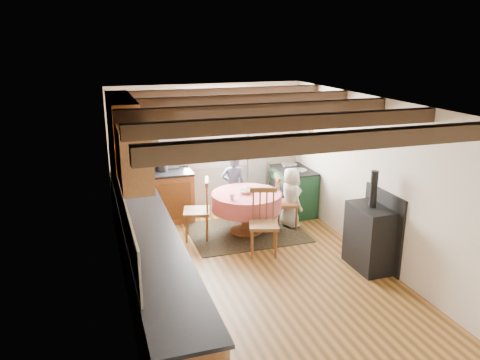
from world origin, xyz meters
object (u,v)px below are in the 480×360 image
object	(u,v)px
child_far	(233,186)
child_right	(291,197)
aga_range	(293,191)
cast_iron_stove	(371,220)
dining_table	(246,213)
cup	(232,197)
chair_right	(286,201)
chair_left	(196,209)
chair_near	(264,223)

from	to	relation	value
child_far	child_right	size ratio (longest dim) A/B	1.12
aga_range	cast_iron_stove	size ratio (longest dim) A/B	0.65
dining_table	child_right	xyz separation A→B (m)	(0.84, 0.06, 0.17)
cast_iron_stove	cup	bearing A→B (deg)	136.08
dining_table	cup	bearing A→B (deg)	-144.70
dining_table	cup	xyz separation A→B (m)	(-0.32, -0.23, 0.39)
dining_table	chair_right	size ratio (longest dim) A/B	1.24
cup	cast_iron_stove	bearing A→B (deg)	-43.92
aga_range	child_right	size ratio (longest dim) A/B	0.90
child_far	chair_left	bearing A→B (deg)	54.81
cast_iron_stove	dining_table	bearing A→B (deg)	125.73
dining_table	chair_near	bearing A→B (deg)	-91.00
chair_right	cast_iron_stove	world-z (taller)	cast_iron_stove
cup	child_far	bearing A→B (deg)	71.88
aga_range	child_far	bearing A→B (deg)	171.81
aga_range	cup	xyz separation A→B (m)	(-1.47, -0.88, 0.31)
chair_left	cast_iron_stove	distance (m)	2.77
chair_right	child_far	distance (m)	1.06
child_right	cup	size ratio (longest dim) A/B	11.79
chair_left	child_far	size ratio (longest dim) A/B	0.86
chair_near	chair_right	xyz separation A→B (m)	(0.76, 0.90, -0.04)
chair_near	child_right	bearing A→B (deg)	64.60
chair_near	child_far	xyz separation A→B (m)	(0.03, 1.67, 0.08)
dining_table	chair_right	bearing A→B (deg)	3.09
dining_table	child_far	xyz separation A→B (m)	(0.02, 0.81, 0.24)
aga_range	cup	bearing A→B (deg)	-149.15
chair_left	child_far	distance (m)	1.17
cast_iron_stove	chair_left	bearing A→B (deg)	139.78
chair_left	cast_iron_stove	world-z (taller)	cast_iron_stove
chair_near	child_right	size ratio (longest dim) A/B	0.96
chair_left	child_right	size ratio (longest dim) A/B	0.96
cast_iron_stove	cup	size ratio (longest dim) A/B	16.18
chair_near	cup	distance (m)	0.74
dining_table	chair_left	world-z (taller)	chair_left
chair_right	cup	world-z (taller)	chair_right
chair_left	child_right	bearing A→B (deg)	105.39
child_right	chair_near	bearing A→B (deg)	128.74
chair_right	cup	size ratio (longest dim) A/B	10.51
chair_left	child_right	xyz separation A→B (m)	(1.69, 0.02, 0.02)
chair_right	child_far	bearing A→B (deg)	55.59
dining_table	aga_range	size ratio (longest dim) A/B	1.24
cup	chair_left	bearing A→B (deg)	153.67
chair_near	aga_range	distance (m)	1.91
aga_range	child_right	bearing A→B (deg)	-117.62
chair_near	dining_table	bearing A→B (deg)	106.49
chair_left	aga_range	size ratio (longest dim) A/B	1.08
cup	child_right	bearing A→B (deg)	13.84
chair_right	cup	bearing A→B (deg)	116.53
chair_left	chair_right	xyz separation A→B (m)	(1.59, 0.01, -0.04)
dining_table	cast_iron_stove	distance (m)	2.18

